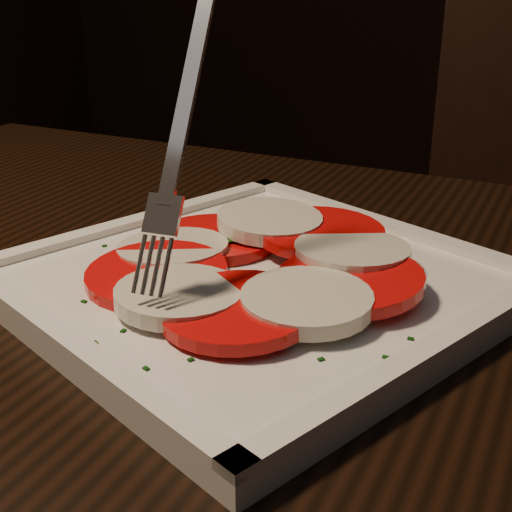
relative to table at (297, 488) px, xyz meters
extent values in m
cube|color=black|center=(0.00, 0.00, 0.08)|extent=(1.22, 0.83, 0.04)
cylinder|color=black|center=(-0.55, 0.32, -0.30)|extent=(0.06, 0.06, 0.71)
cylinder|color=black|center=(-0.10, 0.82, -0.45)|extent=(0.04, 0.04, 0.41)
cube|color=white|center=(-0.06, 0.06, 0.11)|extent=(0.38, 0.38, 0.01)
cylinder|color=red|center=(-0.11, 0.10, 0.12)|extent=(0.09, 0.09, 0.01)
cylinder|color=beige|center=(-0.13, 0.06, 0.12)|extent=(0.08, 0.08, 0.02)
cylinder|color=red|center=(-0.11, 0.02, 0.12)|extent=(0.09, 0.09, 0.01)
cylinder|color=beige|center=(-0.08, -0.01, 0.12)|extent=(0.08, 0.08, 0.01)
cylinder|color=red|center=(-0.04, -0.01, 0.12)|extent=(0.09, 0.09, 0.01)
cylinder|color=beige|center=(-0.01, 0.02, 0.12)|extent=(0.08, 0.08, 0.01)
cylinder|color=red|center=(0.01, 0.06, 0.13)|extent=(0.09, 0.09, 0.02)
cylinder|color=beige|center=(-0.01, 0.10, 0.13)|extent=(0.08, 0.08, 0.01)
cylinder|color=red|center=(-0.04, 0.12, 0.13)|extent=(0.09, 0.09, 0.01)
cylinder|color=beige|center=(-0.08, 0.12, 0.13)|extent=(0.08, 0.08, 0.01)
cube|color=#145D0F|center=(-0.03, 0.03, 0.12)|extent=(0.03, 0.04, 0.00)
cube|color=#145D0F|center=(0.00, 0.09, 0.12)|extent=(0.01, 0.04, 0.00)
cube|color=#145D0F|center=(-0.02, 0.02, 0.12)|extent=(0.05, 0.01, 0.01)
cube|color=#145D0F|center=(-0.03, 0.02, 0.12)|extent=(0.03, 0.04, 0.01)
cube|color=#145D0F|center=(-0.02, 0.04, 0.12)|extent=(0.03, 0.03, 0.00)
cube|color=#145D0F|center=(-0.09, 0.09, 0.12)|extent=(0.04, 0.03, 0.00)
cube|color=#145D0F|center=(-0.04, 0.10, 0.12)|extent=(0.01, 0.04, 0.01)
cube|color=#145D0F|center=(0.01, 0.08, 0.12)|extent=(0.03, 0.03, 0.01)
cube|color=#0A3509|center=(-0.06, 0.17, 0.11)|extent=(0.00, 0.00, 0.00)
cube|color=#0A3509|center=(0.02, 0.01, 0.11)|extent=(0.00, 0.00, 0.00)
cube|color=#0A3509|center=(0.03, 0.07, 0.11)|extent=(0.00, 0.00, 0.00)
cube|color=#0A3509|center=(-0.03, 0.14, 0.11)|extent=(0.00, 0.00, 0.00)
cube|color=#0A3509|center=(0.02, 0.02, 0.11)|extent=(0.00, 0.00, 0.00)
cube|color=#0A3509|center=(-0.11, 0.14, 0.11)|extent=(0.00, 0.00, 0.00)
cube|color=#0A3509|center=(0.06, 0.02, 0.11)|extent=(0.00, 0.00, 0.00)
cube|color=#0A3509|center=(-0.14, 0.10, 0.11)|extent=(0.00, 0.00, 0.00)
cube|color=#0A3509|center=(-0.10, -0.07, 0.11)|extent=(0.00, 0.00, 0.00)
cube|color=#0A3509|center=(0.03, 0.10, 0.11)|extent=(0.00, 0.00, 0.00)
cube|color=#0A3509|center=(0.05, -0.01, 0.11)|extent=(0.00, 0.00, 0.00)
cube|color=#0A3509|center=(-0.11, 0.16, 0.11)|extent=(0.00, 0.00, 0.00)
cube|color=#0A3509|center=(-0.12, 0.17, 0.11)|extent=(0.00, 0.00, 0.00)
cube|color=#0A3509|center=(-0.03, -0.04, 0.11)|extent=(0.00, 0.00, 0.00)
cube|color=#0A3509|center=(-0.02, -0.04, 0.11)|extent=(0.00, 0.00, 0.00)
cube|color=#0A3509|center=(-0.06, -0.07, 0.11)|extent=(0.00, 0.00, 0.00)
cube|color=#0A3509|center=(-0.17, 0.07, 0.11)|extent=(0.00, 0.00, 0.00)
cube|color=#0A3509|center=(-0.09, -0.05, 0.11)|extent=(0.00, 0.00, 0.00)
cube|color=#0A3509|center=(-0.18, 0.05, 0.11)|extent=(0.00, 0.00, 0.00)
cube|color=#0A3509|center=(-0.04, -0.06, 0.11)|extent=(0.00, 0.00, 0.00)
cube|color=#0A3509|center=(-0.10, 0.18, 0.11)|extent=(0.00, 0.00, 0.00)
cube|color=#0A3509|center=(-0.17, 0.08, 0.11)|extent=(0.00, 0.00, 0.00)
cube|color=#0A3509|center=(0.02, -0.02, 0.11)|extent=(0.00, 0.00, 0.00)
cube|color=#0A3509|center=(-0.14, -0.03, 0.11)|extent=(0.00, 0.00, 0.00)
camera|label=1|loc=(0.14, -0.33, 0.32)|focal=50.00mm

